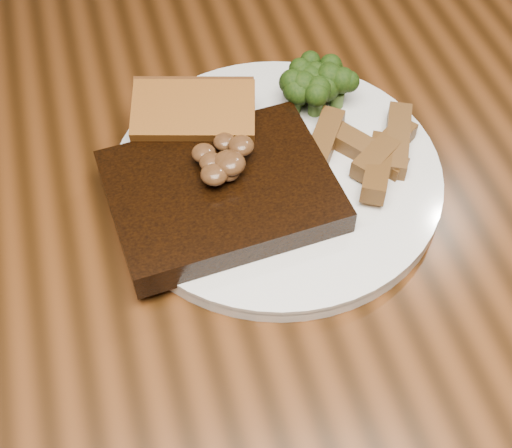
{
  "coord_description": "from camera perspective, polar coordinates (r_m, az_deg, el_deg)",
  "views": [
    {
      "loc": [
        -0.08,
        -0.34,
        1.24
      ],
      "look_at": [
        0.01,
        0.0,
        0.78
      ],
      "focal_mm": 50.0,
      "sensor_mm": 36.0,
      "label": 1
    }
  ],
  "objects": [
    {
      "name": "mushroom_pile",
      "position": [
        0.6,
        -2.13,
        4.98
      ],
      "size": [
        0.07,
        0.07,
        0.03
      ],
      "primitive_type": null,
      "color": "#54311A",
      "rests_on": "steak"
    },
    {
      "name": "dining_table",
      "position": [
        0.68,
        -0.92,
        -6.69
      ],
      "size": [
        1.6,
        0.9,
        0.75
      ],
      "color": "#4E280F",
      "rests_on": "ground"
    },
    {
      "name": "steak_bone",
      "position": [
        0.58,
        -1.27,
        -2.47
      ],
      "size": [
        0.15,
        0.03,
        0.02
      ],
      "primitive_type": "cube",
      "rotation": [
        0.0,
        0.0,
        0.08
      ],
      "color": "beige",
      "rests_on": "plate"
    },
    {
      "name": "steak",
      "position": [
        0.61,
        -2.81,
        2.56
      ],
      "size": [
        0.2,
        0.16,
        0.03
      ],
      "primitive_type": "cube",
      "rotation": [
        0.0,
        0.0,
        0.08
      ],
      "color": "black",
      "rests_on": "plate"
    },
    {
      "name": "garlic_bread",
      "position": [
        0.66,
        -4.86,
        7.5
      ],
      "size": [
        0.12,
        0.09,
        0.02
      ],
      "primitive_type": "cube",
      "rotation": [
        0.0,
        0.0,
        -0.27
      ],
      "color": "#964B1B",
      "rests_on": "plate"
    },
    {
      "name": "plate",
      "position": [
        0.65,
        1.69,
        3.82
      ],
      "size": [
        0.33,
        0.33,
        0.01
      ],
      "primitive_type": "cylinder",
      "rotation": [
        0.0,
        0.0,
        0.11
      ],
      "color": "white",
      "rests_on": "dining_table"
    },
    {
      "name": "broccoli_cluster",
      "position": [
        0.69,
        3.98,
        10.28
      ],
      "size": [
        0.07,
        0.07,
        0.04
      ],
      "primitive_type": null,
      "color": "#26390D",
      "rests_on": "plate"
    },
    {
      "name": "potato_wedges",
      "position": [
        0.65,
        8.18,
        5.34
      ],
      "size": [
        0.1,
        0.1,
        0.02
      ],
      "primitive_type": null,
      "color": "brown",
      "rests_on": "plate"
    }
  ]
}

